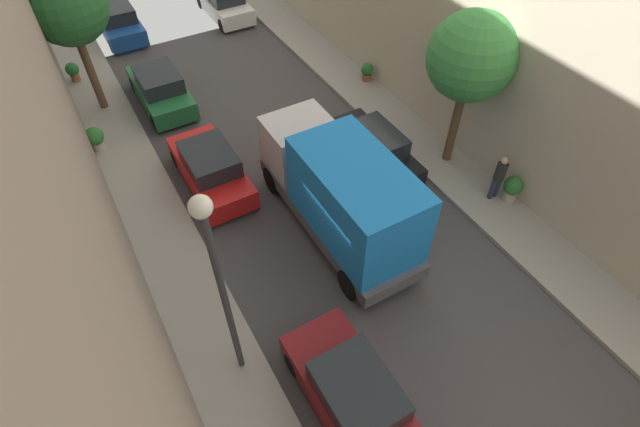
# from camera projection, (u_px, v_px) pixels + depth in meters

# --- Properties ---
(ground) EXTENTS (32.00, 32.00, 0.00)m
(ground) POSITION_uv_depth(u_px,v_px,m) (356.00, 252.00, 15.16)
(ground) COLOR #423F42
(sidewalk_left) EXTENTS (2.00, 44.00, 0.15)m
(sidewalk_left) POSITION_uv_depth(u_px,v_px,m) (204.00, 322.00, 13.41)
(sidewalk_left) COLOR gray
(sidewalk_left) RESTS_ON ground
(sidewalk_right) EXTENTS (2.00, 44.00, 0.15)m
(sidewalk_right) POSITION_uv_depth(u_px,v_px,m) (477.00, 194.00, 16.80)
(sidewalk_right) COLOR gray
(sidewalk_right) RESTS_ON ground
(parked_car_left_2) EXTENTS (1.78, 4.20, 1.57)m
(parked_car_left_2) POSITION_uv_depth(u_px,v_px,m) (354.00, 397.00, 11.34)
(parked_car_left_2) COLOR maroon
(parked_car_left_2) RESTS_ON ground
(parked_car_left_3) EXTENTS (1.78, 4.20, 1.57)m
(parked_car_left_3) POSITION_uv_depth(u_px,v_px,m) (211.00, 169.00, 16.73)
(parked_car_left_3) COLOR red
(parked_car_left_3) RESTS_ON ground
(parked_car_left_4) EXTENTS (1.78, 4.20, 1.57)m
(parked_car_left_4) POSITION_uv_depth(u_px,v_px,m) (161.00, 89.00, 20.07)
(parked_car_left_4) COLOR #1E6638
(parked_car_left_4) RESTS_ON ground
(parked_car_left_5) EXTENTS (1.78, 4.20, 1.57)m
(parked_car_left_5) POSITION_uv_depth(u_px,v_px,m) (118.00, 22.00, 24.14)
(parked_car_left_5) COLOR #194799
(parked_car_left_5) RESTS_ON ground
(parked_car_right_2) EXTENTS (1.78, 4.20, 1.57)m
(parked_car_right_2) POSITION_uv_depth(u_px,v_px,m) (372.00, 150.00, 17.42)
(parked_car_right_2) COLOR black
(parked_car_right_2) RESTS_ON ground
(parked_car_right_3) EXTENTS (1.78, 4.20, 1.57)m
(parked_car_right_3) POSITION_uv_depth(u_px,v_px,m) (224.00, 3.00, 25.60)
(parked_car_right_3) COLOR white
(parked_car_right_3) RESTS_ON ground
(delivery_truck) EXTENTS (2.26, 6.60, 3.38)m
(delivery_truck) POSITION_uv_depth(u_px,v_px,m) (340.00, 192.00, 14.45)
(delivery_truck) COLOR #4C4C51
(delivery_truck) RESTS_ON ground
(pedestrian) EXTENTS (0.40, 0.36, 1.72)m
(pedestrian) POSITION_uv_depth(u_px,v_px,m) (499.00, 176.00, 15.95)
(pedestrian) COLOR #2D334C
(pedestrian) RESTS_ON sidewalk_right
(street_tree_1) EXTENTS (2.83, 2.83, 5.52)m
(street_tree_1) POSITION_uv_depth(u_px,v_px,m) (471.00, 57.00, 14.99)
(street_tree_1) COLOR brown
(street_tree_1) RESTS_ON sidewalk_right
(street_tree_2) EXTENTS (2.98, 2.98, 5.81)m
(street_tree_2) POSITION_uv_depth(u_px,v_px,m) (65.00, 4.00, 17.07)
(street_tree_2) COLOR brown
(street_tree_2) RESTS_ON sidewalk_left
(potted_plant_0) EXTENTS (0.56, 0.56, 0.84)m
(potted_plant_0) POSITION_uv_depth(u_px,v_px,m) (73.00, 71.00, 21.21)
(potted_plant_0) COLOR brown
(potted_plant_0) RESTS_ON sidewalk_left
(potted_plant_2) EXTENTS (0.68, 0.68, 0.92)m
(potted_plant_2) POSITION_uv_depth(u_px,v_px,m) (95.00, 138.00, 17.98)
(potted_plant_2) COLOR #B2A899
(potted_plant_2) RESTS_ON sidewalk_left
(potted_plant_3) EXTENTS (0.63, 0.63, 0.94)m
(potted_plant_3) POSITION_uv_depth(u_px,v_px,m) (512.00, 188.00, 16.16)
(potted_plant_3) COLOR #B2A899
(potted_plant_3) RESTS_ON sidewalk_right
(potted_plant_4) EXTENTS (0.55, 0.55, 0.82)m
(potted_plant_4) POSITION_uv_depth(u_px,v_px,m) (367.00, 71.00, 21.25)
(potted_plant_4) COLOR brown
(potted_plant_4) RESTS_ON sidewalk_right
(lamp_post) EXTENTS (0.44, 0.44, 6.09)m
(lamp_post) POSITION_uv_depth(u_px,v_px,m) (218.00, 273.00, 9.59)
(lamp_post) COLOR #333338
(lamp_post) RESTS_ON sidewalk_left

